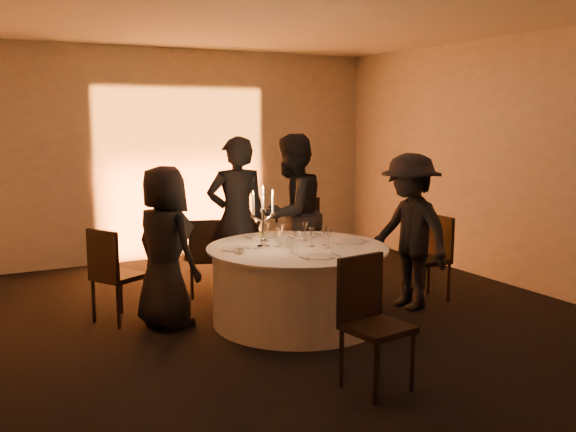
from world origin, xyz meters
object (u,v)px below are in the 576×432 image
chair_left (112,270)px  chair_right (432,253)px  chair_back_right (300,234)px  guest_left (165,247)px  chair_front (370,314)px  guest_right (410,232)px  candelabra (263,226)px  banquet_table (297,285)px  chair_back_left (206,253)px  guest_back_right (292,214)px  guest_back_left (237,219)px  coffee_cup (241,250)px

chair_left → chair_right: chair_left is taller
chair_back_right → chair_right: size_ratio=1.10×
chair_back_right → guest_left: guest_left is taller
chair_front → guest_right: size_ratio=0.60×
guest_right → candelabra: size_ratio=2.69×
banquet_table → chair_right: size_ratio=1.91×
chair_back_left → chair_right: chair_right is taller
guest_back_right → chair_left: bearing=-20.8°
guest_back_left → coffee_cup: (-0.43, -1.09, -0.12)m
chair_left → chair_back_left: 1.25m
chair_back_left → chair_right: size_ratio=0.96×
chair_right → coffee_cup: chair_right is taller
banquet_table → chair_right: chair_right is taller
guest_back_left → chair_front: bearing=99.4°
guest_back_left → candelabra: 0.95m
guest_left → coffee_cup: bearing=-152.2°
guest_back_left → guest_right: size_ratio=1.10×
chair_left → coffee_cup: 1.35m
candelabra → chair_right: bearing=-2.7°
guest_back_right → chair_back_left: bearing=-43.1°
guest_back_left → coffee_cup: bearing=79.2°
chair_right → guest_back_right: 1.65m
guest_back_left → guest_right: bearing=152.3°
chair_back_left → banquet_table: bearing=128.8°
guest_left → chair_right: bearing=-120.0°
banquet_table → chair_back_right: chair_back_right is taller
chair_front → guest_left: size_ratio=0.63×
guest_back_left → chair_back_left: bearing=-29.1°
chair_right → guest_left: (-2.94, 0.45, 0.26)m
guest_back_left → candelabra: (-0.12, -0.94, 0.07)m
chair_right → coffee_cup: 2.38m
chair_back_left → guest_left: size_ratio=0.57×
chair_back_right → guest_right: guest_right is taller
chair_left → guest_back_left: 1.51m
chair_front → guest_right: guest_right is taller
chair_back_left → guest_left: guest_left is taller
guest_back_left → guest_right: guest_back_left is taller
guest_back_left → guest_back_right: size_ratio=0.99×
candelabra → chair_back_left: bearing=97.8°
chair_back_right → chair_front: bearing=43.2°
banquet_table → candelabra: candelabra is taller
chair_left → guest_back_left: guest_back_left is taller
chair_back_left → guest_right: bearing=160.0°
chair_left → chair_front: chair_front is taller
chair_right → coffee_cup: bearing=-87.9°
chair_back_left → guest_left: 1.13m
chair_left → chair_back_right: bearing=-105.2°
guest_back_left → coffee_cup: 1.17m
guest_back_left → candelabra: guest_back_left is taller
guest_back_left → guest_back_right: 0.66m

